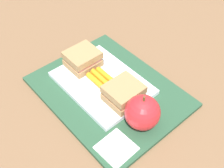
{
  "coord_description": "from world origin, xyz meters",
  "views": [
    {
      "loc": [
        0.36,
        -0.31,
        0.54
      ],
      "look_at": [
        0.01,
        0.0,
        0.04
      ],
      "focal_mm": 45.9,
      "sensor_mm": 36.0,
      "label": 1
    }
  ],
  "objects_px": {
    "paper_napkin": "(116,148)",
    "sandwich_half_left": "(83,59)",
    "carrot_sticks_bundle": "(102,80)",
    "food_tray": "(102,83)",
    "apple": "(142,112)",
    "sandwich_half_right": "(124,93)"
  },
  "relations": [
    {
      "from": "food_tray",
      "to": "sandwich_half_left",
      "type": "height_order",
      "value": "sandwich_half_left"
    },
    {
      "from": "food_tray",
      "to": "sandwich_half_right",
      "type": "distance_m",
      "value": 0.08
    },
    {
      "from": "food_tray",
      "to": "apple",
      "type": "relative_size",
      "value": 2.56
    },
    {
      "from": "carrot_sticks_bundle",
      "to": "apple",
      "type": "bearing_deg",
      "value": -3.86
    },
    {
      "from": "sandwich_half_right",
      "to": "carrot_sticks_bundle",
      "type": "height_order",
      "value": "sandwich_half_right"
    },
    {
      "from": "sandwich_half_right",
      "to": "paper_napkin",
      "type": "height_order",
      "value": "sandwich_half_right"
    },
    {
      "from": "paper_napkin",
      "to": "sandwich_half_left",
      "type": "bearing_deg",
      "value": 158.31
    },
    {
      "from": "sandwich_half_left",
      "to": "apple",
      "type": "bearing_deg",
      "value": -2.6
    },
    {
      "from": "food_tray",
      "to": "paper_napkin",
      "type": "bearing_deg",
      "value": -30.62
    },
    {
      "from": "food_tray",
      "to": "carrot_sticks_bundle",
      "type": "bearing_deg",
      "value": -19.99
    },
    {
      "from": "carrot_sticks_bundle",
      "to": "paper_napkin",
      "type": "distance_m",
      "value": 0.19
    },
    {
      "from": "carrot_sticks_bundle",
      "to": "apple",
      "type": "xyz_separation_m",
      "value": [
        0.15,
        -0.01,
        0.02
      ]
    },
    {
      "from": "carrot_sticks_bundle",
      "to": "food_tray",
      "type": "bearing_deg",
      "value": 160.01
    },
    {
      "from": "sandwich_half_left",
      "to": "paper_napkin",
      "type": "height_order",
      "value": "sandwich_half_left"
    },
    {
      "from": "sandwich_half_left",
      "to": "food_tray",
      "type": "bearing_deg",
      "value": 0.0
    },
    {
      "from": "food_tray",
      "to": "carrot_sticks_bundle",
      "type": "relative_size",
      "value": 2.96
    },
    {
      "from": "carrot_sticks_bundle",
      "to": "sandwich_half_right",
      "type": "bearing_deg",
      "value": 0.26
    },
    {
      "from": "sandwich_half_right",
      "to": "carrot_sticks_bundle",
      "type": "bearing_deg",
      "value": -179.74
    },
    {
      "from": "sandwich_half_right",
      "to": "paper_napkin",
      "type": "xyz_separation_m",
      "value": [
        0.08,
        -0.09,
        -0.03
      ]
    },
    {
      "from": "sandwich_half_left",
      "to": "apple",
      "type": "distance_m",
      "value": 0.23
    },
    {
      "from": "food_tray",
      "to": "paper_napkin",
      "type": "height_order",
      "value": "food_tray"
    },
    {
      "from": "apple",
      "to": "carrot_sticks_bundle",
      "type": "bearing_deg",
      "value": 176.14
    }
  ]
}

